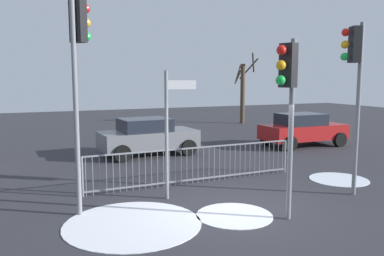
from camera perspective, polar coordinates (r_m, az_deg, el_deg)
The scene contains 12 objects.
ground_plane at distance 9.39m, azimuth 6.86°, elevation -11.72°, with size 60.00×60.00×0.00m, color #2D2D33.
traffic_light_rear_left at distance 8.36m, azimuth 13.78°, elevation 5.54°, with size 0.55×0.37×3.86m.
traffic_light_mid_left at distance 10.83m, azimuth 22.54°, elevation 7.79°, with size 0.54×0.38×4.43m.
traffic_light_mid_right at distance 8.95m, azimuth -16.19°, elevation 9.98°, with size 0.48×0.45×4.81m.
direction_sign_post at distance 9.78m, azimuth -3.39°, elevation -0.03°, with size 0.77×0.24×3.24m.
pedestrian_guard_railing at distance 11.41m, azimuth 0.48°, elevation -5.36°, with size 6.48×0.19×1.07m.
car_grey_far at distance 15.63m, azimuth -6.48°, elevation -1.16°, with size 3.91×2.14×1.47m.
car_red_mid at distance 18.33m, azimuth 15.78°, elevation -0.14°, with size 3.81×1.94×1.47m.
bare_tree_left at distance 26.62m, azimuth 7.45°, elevation 5.52°, with size 1.59×2.00×4.67m.
snow_patch_kerb at distance 8.58m, azimuth -8.61°, elevation -13.60°, with size 2.90×2.90×0.01m, color white.
snow_patch_island at distance 12.73m, azimuth 20.57°, elevation -7.02°, with size 1.74×1.74×0.01m, color silver.
snow_patch_verge at distance 9.01m, azimuth 6.17°, elevation -12.51°, with size 1.71×1.71×0.01m, color white.
Camera 1 is at (-4.51, -7.66, 3.06)m, focal length 36.66 mm.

